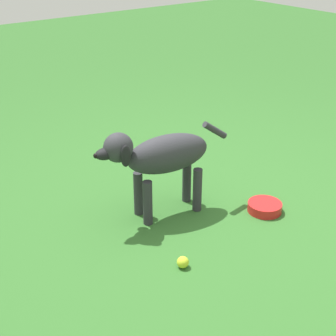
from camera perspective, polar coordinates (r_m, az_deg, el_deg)
ground at (r=3.35m, az=4.51°, el=-4.39°), size 14.00×14.00×0.00m
dog at (r=3.08m, az=-0.86°, el=1.28°), size 0.30×0.89×0.61m
tennis_ball_0 at (r=2.79m, az=1.68°, el=-10.53°), size 0.07×0.07×0.07m
tennis_ball_1 at (r=4.18m, az=-6.15°, el=2.51°), size 0.07×0.07×0.07m
water_bowl at (r=3.34m, az=10.80°, el=-4.33°), size 0.22×0.22×0.06m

